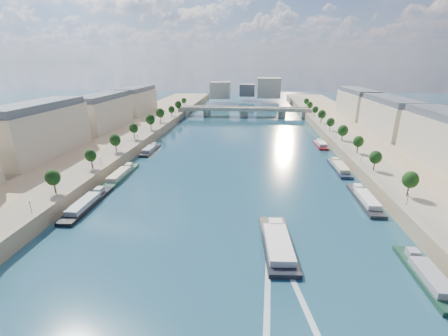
# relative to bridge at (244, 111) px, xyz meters

# --- Properties ---
(ground) EXTENTS (700.00, 700.00, 0.00)m
(ground) POSITION_rel_bridge_xyz_m (0.00, -119.21, -5.08)
(ground) COLOR #0D303B
(ground) RESTS_ON ground
(quay_left) EXTENTS (44.00, 520.00, 5.00)m
(quay_left) POSITION_rel_bridge_xyz_m (-72.00, -119.21, -2.58)
(quay_left) COLOR #9E8460
(quay_left) RESTS_ON ground
(quay_right) EXTENTS (44.00, 520.00, 5.00)m
(quay_right) POSITION_rel_bridge_xyz_m (72.00, -119.21, -2.58)
(quay_right) COLOR #9E8460
(quay_right) RESTS_ON ground
(pave_left) EXTENTS (14.00, 520.00, 0.10)m
(pave_left) POSITION_rel_bridge_xyz_m (-57.00, -119.21, -0.03)
(pave_left) COLOR gray
(pave_left) RESTS_ON quay_left
(pave_right) EXTENTS (14.00, 520.00, 0.10)m
(pave_right) POSITION_rel_bridge_xyz_m (57.00, -119.21, -0.03)
(pave_right) COLOR gray
(pave_right) RESTS_ON quay_right
(trees_left) EXTENTS (4.80, 268.80, 8.26)m
(trees_left) POSITION_rel_bridge_xyz_m (-55.00, -117.21, 5.39)
(trees_left) COLOR #382B1E
(trees_left) RESTS_ON ground
(trees_right) EXTENTS (4.80, 268.80, 8.26)m
(trees_right) POSITION_rel_bridge_xyz_m (55.00, -109.21, 5.39)
(trees_right) COLOR #382B1E
(trees_right) RESTS_ON ground
(lamps_left) EXTENTS (0.36, 200.36, 4.28)m
(lamps_left) POSITION_rel_bridge_xyz_m (-52.50, -129.21, 2.70)
(lamps_left) COLOR black
(lamps_left) RESTS_ON ground
(lamps_right) EXTENTS (0.36, 200.36, 4.28)m
(lamps_right) POSITION_rel_bridge_xyz_m (52.50, -114.21, 2.70)
(lamps_right) COLOR black
(lamps_right) RESTS_ON ground
(buildings_left) EXTENTS (16.00, 226.00, 23.20)m
(buildings_left) POSITION_rel_bridge_xyz_m (-85.00, -107.21, 11.37)
(buildings_left) COLOR beige
(buildings_left) RESTS_ON ground
(buildings_right) EXTENTS (16.00, 226.00, 23.20)m
(buildings_right) POSITION_rel_bridge_xyz_m (85.00, -107.21, 11.37)
(buildings_right) COLOR beige
(buildings_right) RESTS_ON ground
(skyline) EXTENTS (79.00, 42.00, 22.00)m
(skyline) POSITION_rel_bridge_xyz_m (3.19, 100.31, 9.57)
(skyline) COLOR beige
(skyline) RESTS_ON ground
(bridge) EXTENTS (112.00, 12.00, 8.15)m
(bridge) POSITION_rel_bridge_xyz_m (0.00, 0.00, 0.00)
(bridge) COLOR #C1B79E
(bridge) RESTS_ON ground
(tour_barge) EXTENTS (8.84, 25.80, 3.61)m
(tour_barge) POSITION_rel_bridge_xyz_m (14.41, -191.14, -4.17)
(tour_barge) COLOR black
(tour_barge) RESTS_ON ground
(wake) EXTENTS (10.75, 26.03, 0.04)m
(wake) POSITION_rel_bridge_xyz_m (14.41, -207.80, -5.06)
(wake) COLOR silver
(wake) RESTS_ON ground
(moored_barges_left) EXTENTS (5.00, 153.50, 3.60)m
(moored_barges_left) POSITION_rel_bridge_xyz_m (-45.50, -169.64, -4.24)
(moored_barges_left) COLOR #182435
(moored_barges_left) RESTS_ON ground
(moored_barges_right) EXTENTS (5.00, 159.72, 3.60)m
(moored_barges_right) POSITION_rel_bridge_xyz_m (45.50, -165.79, -4.24)
(moored_barges_right) COLOR black
(moored_barges_right) RESTS_ON ground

